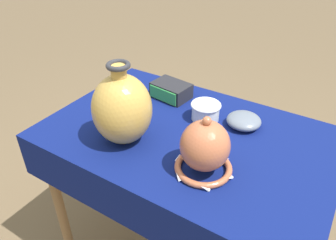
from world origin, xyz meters
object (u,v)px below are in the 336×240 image
at_px(mosaic_tile_box, 171,90).
at_px(bowl_shallow_slate, 244,121).
at_px(vase_tall_bulbous, 122,109).
at_px(vase_dome_bell, 205,149).
at_px(cup_wide_porcelain, 206,111).

height_order(mosaic_tile_box, bowl_shallow_slate, mosaic_tile_box).
xyz_separation_m(vase_tall_bulbous, mosaic_tile_box, (-0.02, 0.37, -0.10)).
height_order(vase_tall_bulbous, mosaic_tile_box, vase_tall_bulbous).
xyz_separation_m(vase_dome_bell, mosaic_tile_box, (-0.35, 0.36, -0.05)).
bearing_deg(bowl_shallow_slate, vase_tall_bulbous, -137.12).
height_order(mosaic_tile_box, cup_wide_porcelain, cup_wide_porcelain).
bearing_deg(cup_wide_porcelain, bowl_shallow_slate, 12.42).
bearing_deg(vase_dome_bell, mosaic_tile_box, 134.08).
xyz_separation_m(cup_wide_porcelain, bowl_shallow_slate, (0.15, 0.03, -0.01)).
height_order(vase_dome_bell, bowl_shallow_slate, vase_dome_bell).
relative_size(mosaic_tile_box, bowl_shallow_slate, 1.32).
distance_m(vase_tall_bulbous, vase_dome_bell, 0.33).
distance_m(vase_tall_bulbous, bowl_shallow_slate, 0.49).
relative_size(vase_dome_bell, cup_wide_porcelain, 1.72).
height_order(vase_tall_bulbous, cup_wide_porcelain, vase_tall_bulbous).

